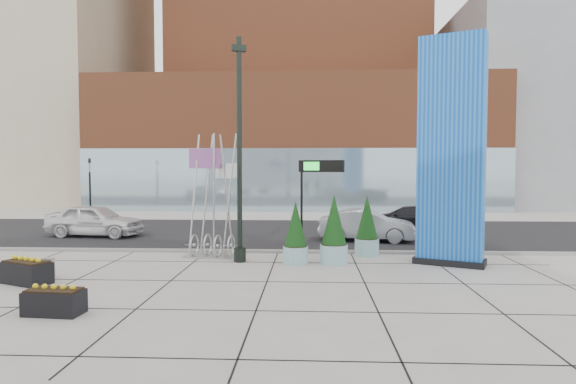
{
  "coord_description": "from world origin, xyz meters",
  "views": [
    {
      "loc": [
        2.33,
        -15.61,
        3.54
      ],
      "look_at": [
        1.51,
        2.0,
        2.62
      ],
      "focal_mm": 30.0,
      "sensor_mm": 36.0,
      "label": 1
    }
  ],
  "objects_px": {
    "blue_pylon": "(451,155)",
    "overhead_street_sign": "(319,174)",
    "car_silver_mid": "(367,226)",
    "concrete_bollard": "(49,268)",
    "public_art_sculpture": "(213,225)",
    "car_white_west": "(95,221)",
    "lamp_post": "(239,171)"
  },
  "relations": [
    {
      "from": "public_art_sculpture",
      "to": "car_white_west",
      "type": "height_order",
      "value": "public_art_sculpture"
    },
    {
      "from": "overhead_street_sign",
      "to": "car_white_west",
      "type": "distance_m",
      "value": 12.71
    },
    {
      "from": "car_white_west",
      "to": "car_silver_mid",
      "type": "distance_m",
      "value": 13.67
    },
    {
      "from": "overhead_street_sign",
      "to": "car_white_west",
      "type": "bearing_deg",
      "value": 177.27
    },
    {
      "from": "public_art_sculpture",
      "to": "car_silver_mid",
      "type": "relative_size",
      "value": 1.07
    },
    {
      "from": "lamp_post",
      "to": "blue_pylon",
      "type": "bearing_deg",
      "value": -0.81
    },
    {
      "from": "lamp_post",
      "to": "public_art_sculpture",
      "type": "height_order",
      "value": "lamp_post"
    },
    {
      "from": "public_art_sculpture",
      "to": "overhead_street_sign",
      "type": "distance_m",
      "value": 4.59
    },
    {
      "from": "blue_pylon",
      "to": "car_silver_mid",
      "type": "distance_m",
      "value": 6.66
    },
    {
      "from": "blue_pylon",
      "to": "car_silver_mid",
      "type": "bearing_deg",
      "value": 138.29
    },
    {
      "from": "public_art_sculpture",
      "to": "overhead_street_sign",
      "type": "bearing_deg",
      "value": 5.46
    },
    {
      "from": "public_art_sculpture",
      "to": "concrete_bollard",
      "type": "relative_size",
      "value": 7.49
    },
    {
      "from": "public_art_sculpture",
      "to": "car_white_west",
      "type": "bearing_deg",
      "value": 152.05
    },
    {
      "from": "overhead_street_sign",
      "to": "car_white_west",
      "type": "xyz_separation_m",
      "value": [
        -11.25,
        5.4,
        -2.44
      ]
    },
    {
      "from": "blue_pylon",
      "to": "car_silver_mid",
      "type": "relative_size",
      "value": 1.81
    },
    {
      "from": "concrete_bollard",
      "to": "car_silver_mid",
      "type": "distance_m",
      "value": 13.68
    },
    {
      "from": "blue_pylon",
      "to": "car_white_west",
      "type": "distance_m",
      "value": 17.45
    },
    {
      "from": "concrete_bollard",
      "to": "car_silver_mid",
      "type": "xyz_separation_m",
      "value": [
        11.04,
        8.07,
        0.42
      ]
    },
    {
      "from": "public_art_sculpture",
      "to": "car_white_west",
      "type": "distance_m",
      "value": 8.83
    },
    {
      "from": "car_silver_mid",
      "to": "car_white_west",
      "type": "bearing_deg",
      "value": 96.24
    },
    {
      "from": "blue_pylon",
      "to": "concrete_bollard",
      "type": "bearing_deg",
      "value": -144.08
    },
    {
      "from": "concrete_bollard",
      "to": "car_silver_mid",
      "type": "relative_size",
      "value": 0.14
    },
    {
      "from": "concrete_bollard",
      "to": "overhead_street_sign",
      "type": "relative_size",
      "value": 0.17
    },
    {
      "from": "concrete_bollard",
      "to": "car_white_west",
      "type": "relative_size",
      "value": 0.13
    },
    {
      "from": "blue_pylon",
      "to": "car_white_west",
      "type": "height_order",
      "value": "blue_pylon"
    },
    {
      "from": "car_silver_mid",
      "to": "blue_pylon",
      "type": "bearing_deg",
      "value": -146.1
    },
    {
      "from": "lamp_post",
      "to": "concrete_bollard",
      "type": "height_order",
      "value": "lamp_post"
    },
    {
      "from": "public_art_sculpture",
      "to": "car_silver_mid",
      "type": "height_order",
      "value": "public_art_sculpture"
    },
    {
      "from": "blue_pylon",
      "to": "overhead_street_sign",
      "type": "distance_m",
      "value": 4.88
    },
    {
      "from": "lamp_post",
      "to": "car_silver_mid",
      "type": "xyz_separation_m",
      "value": [
        5.33,
        5.22,
        -2.64
      ]
    },
    {
      "from": "overhead_street_sign",
      "to": "car_white_west",
      "type": "height_order",
      "value": "overhead_street_sign"
    },
    {
      "from": "blue_pylon",
      "to": "car_white_west",
      "type": "relative_size",
      "value": 1.7
    }
  ]
}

